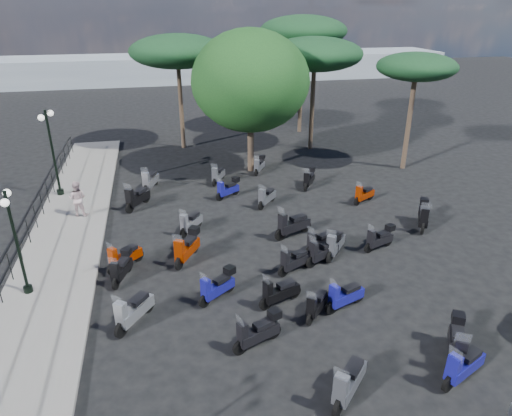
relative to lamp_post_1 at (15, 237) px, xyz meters
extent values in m
plane|color=black|center=(7.11, 0.16, -2.22)|extent=(120.00, 120.00, 0.00)
cube|color=slate|center=(0.61, 3.16, -2.15)|extent=(3.00, 30.00, 0.15)
cylinder|color=black|center=(-0.69, 0.91, -1.52)|extent=(0.04, 0.04, 1.10)
cylinder|color=black|center=(-0.69, 2.28, -1.52)|extent=(0.04, 0.04, 1.10)
cylinder|color=black|center=(-0.69, 3.65, -1.52)|extent=(0.04, 0.04, 1.10)
cylinder|color=black|center=(-0.69, 5.02, -1.52)|extent=(0.04, 0.04, 1.10)
cylinder|color=black|center=(-0.69, 6.39, -1.52)|extent=(0.04, 0.04, 1.10)
cylinder|color=black|center=(-0.69, 7.75, -1.52)|extent=(0.04, 0.04, 1.10)
cylinder|color=black|center=(-0.69, 9.12, -1.52)|extent=(0.04, 0.04, 1.10)
cylinder|color=black|center=(-0.69, 10.49, -1.52)|extent=(0.04, 0.04, 1.10)
cylinder|color=black|center=(-0.69, 11.86, -1.52)|extent=(0.04, 0.04, 1.10)
cylinder|color=black|center=(-0.69, 13.23, -1.52)|extent=(0.04, 0.04, 1.10)
cylinder|color=black|center=(-0.69, 14.60, -1.52)|extent=(0.04, 0.04, 1.10)
cylinder|color=black|center=(-0.69, 15.96, -1.52)|extent=(0.04, 0.04, 1.10)
cube|color=black|center=(-0.69, 2.96, -0.99)|extent=(0.04, 26.00, 0.04)
cube|color=black|center=(-0.69, 2.96, -1.52)|extent=(0.04, 26.00, 0.04)
cylinder|color=black|center=(0.00, 0.00, -1.96)|extent=(0.29, 0.29, 0.22)
cylinder|color=black|center=(0.00, 0.00, -0.26)|extent=(0.10, 0.10, 3.63)
cylinder|color=black|center=(0.00, 0.00, 1.42)|extent=(0.18, 0.81, 0.04)
sphere|color=white|center=(-0.07, 0.40, 1.33)|extent=(0.25, 0.25, 0.25)
sphere|color=white|center=(0.07, -0.40, 1.33)|extent=(0.25, 0.25, 0.25)
cylinder|color=black|center=(-0.33, 8.75, -1.94)|extent=(0.34, 0.34, 0.25)
cylinder|color=black|center=(-0.33, 8.75, 0.05)|extent=(0.12, 0.12, 4.25)
cylinder|color=black|center=(-0.33, 8.75, 2.02)|extent=(0.28, 0.94, 0.04)
sphere|color=white|center=(-0.21, 9.21, 1.91)|extent=(0.30, 0.30, 0.30)
sphere|color=white|center=(-0.44, 8.28, 1.91)|extent=(0.30, 0.30, 0.30)
imported|color=#C1A6AA|center=(0.93, 5.94, -1.26)|extent=(0.91, 0.78, 1.62)
cylinder|color=black|center=(3.12, -2.81, -1.96)|extent=(0.40, 0.48, 0.52)
cylinder|color=black|center=(3.89, -1.77, -1.96)|extent=(0.40, 0.48, 0.52)
cube|color=#979A9E|center=(3.54, -2.25, -1.77)|extent=(1.13, 1.34, 0.37)
cube|color=black|center=(3.65, -2.10, -1.47)|extent=(0.65, 0.71, 0.15)
cube|color=#979A9E|center=(3.17, -2.74, -1.47)|extent=(0.40, 0.38, 0.75)
plane|color=white|center=(3.13, -2.79, -0.98)|extent=(0.38, 0.31, 0.40)
cylinder|color=black|center=(2.82, -0.24, -2.00)|extent=(0.24, 0.45, 0.44)
cylinder|color=black|center=(3.20, 0.80, -2.00)|extent=(0.24, 0.45, 0.44)
cube|color=black|center=(3.03, 0.32, -1.83)|extent=(0.71, 1.24, 0.32)
cube|color=black|center=(3.08, 0.47, -1.57)|extent=(0.45, 0.62, 0.13)
cube|color=black|center=(2.84, -0.17, -1.57)|extent=(0.33, 0.29, 0.65)
plane|color=white|center=(2.82, -0.22, -1.16)|extent=(0.36, 0.19, 0.34)
cube|color=black|center=(3.21, 0.82, -1.41)|extent=(0.39, 0.40, 0.24)
cylinder|color=black|center=(2.67, 0.70, -1.99)|extent=(0.42, 0.39, 0.47)
cylinder|color=black|center=(3.55, 1.49, -1.99)|extent=(0.42, 0.39, 0.47)
cube|color=#8C2402|center=(3.15, 1.13, -1.81)|extent=(1.17, 1.11, 0.33)
cube|color=black|center=(3.27, 1.24, -1.53)|extent=(0.64, 0.62, 0.14)
cube|color=#8C2402|center=(2.73, 0.75, -1.53)|extent=(0.36, 0.36, 0.69)
plane|color=white|center=(2.69, 0.71, -1.09)|extent=(0.31, 0.33, 0.37)
cylinder|color=black|center=(3.11, 6.02, -1.96)|extent=(0.39, 0.50, 0.53)
cylinder|color=black|center=(3.87, 7.10, -1.96)|extent=(0.39, 0.50, 0.53)
cube|color=black|center=(3.52, 6.61, -1.76)|extent=(1.12, 1.39, 0.37)
cube|color=black|center=(3.63, 6.76, -1.45)|extent=(0.65, 0.73, 0.15)
cube|color=black|center=(3.16, 6.09, -1.45)|extent=(0.41, 0.39, 0.77)
plane|color=white|center=(3.13, 6.04, -0.96)|extent=(0.39, 0.31, 0.41)
cylinder|color=black|center=(3.88, 8.14, -1.96)|extent=(0.30, 0.53, 0.52)
cylinder|color=black|center=(4.37, 9.36, -1.96)|extent=(0.30, 0.53, 0.52)
cube|color=#A9ABB4|center=(4.14, 8.80, -1.76)|extent=(0.87, 1.46, 0.37)
cube|color=black|center=(4.21, 8.98, -1.46)|extent=(0.55, 0.73, 0.15)
cube|color=#A9ABB4|center=(3.91, 8.22, -1.46)|extent=(0.39, 0.34, 0.77)
plane|color=white|center=(3.89, 8.16, -0.96)|extent=(0.42, 0.23, 0.41)
cylinder|color=black|center=(7.53, -2.48, -1.99)|extent=(0.47, 0.26, 0.46)
cylinder|color=black|center=(8.62, -2.07, -1.99)|extent=(0.47, 0.26, 0.46)
cube|color=black|center=(8.12, -2.25, -1.82)|extent=(1.29, 0.75, 0.33)
cube|color=black|center=(8.27, -2.20, -1.54)|extent=(0.65, 0.48, 0.14)
cube|color=black|center=(7.61, -2.45, -1.54)|extent=(0.30, 0.35, 0.68)
plane|color=white|center=(7.55, -2.47, -1.11)|extent=(0.20, 0.37, 0.36)
cylinder|color=black|center=(5.66, -1.91, -1.99)|extent=(0.43, 0.35, 0.46)
cylinder|color=black|center=(6.58, -1.24, -1.99)|extent=(0.43, 0.35, 0.46)
cube|color=#181890|center=(6.16, -1.55, -1.82)|extent=(1.19, 0.99, 0.32)
cube|color=black|center=(6.29, -1.45, -1.55)|extent=(0.63, 0.57, 0.13)
cube|color=#181890|center=(5.72, -1.87, -1.55)|extent=(0.34, 0.35, 0.67)
plane|color=white|center=(5.67, -1.90, -1.13)|extent=(0.27, 0.34, 0.35)
cube|color=black|center=(6.60, -1.23, -1.38)|extent=(0.44, 0.44, 0.25)
cylinder|color=black|center=(5.02, 0.55, -1.96)|extent=(0.36, 0.50, 0.52)
cylinder|color=black|center=(5.70, 1.66, -1.96)|extent=(0.36, 0.50, 0.52)
cube|color=#8C2402|center=(5.39, 1.15, -1.77)|extent=(1.05, 1.40, 0.37)
cube|color=black|center=(5.49, 1.31, -1.46)|extent=(0.62, 0.72, 0.15)
cube|color=#8C2402|center=(5.07, 0.63, -1.46)|extent=(0.40, 0.37, 0.76)
plane|color=white|center=(5.03, 0.57, -0.98)|extent=(0.40, 0.29, 0.40)
cube|color=black|center=(5.71, 1.68, -1.27)|extent=(0.49, 0.50, 0.28)
cylinder|color=black|center=(5.38, 3.00, -1.99)|extent=(0.36, 0.42, 0.46)
cylinder|color=black|center=(6.08, 3.92, -1.99)|extent=(0.36, 0.42, 0.46)
cube|color=#A9ABB4|center=(5.76, 3.50, -1.82)|extent=(1.03, 1.19, 0.33)
cube|color=black|center=(5.86, 3.63, -1.55)|extent=(0.58, 0.63, 0.13)
cube|color=#A9ABB4|center=(5.42, 3.06, -1.55)|extent=(0.36, 0.34, 0.67)
plane|color=white|center=(5.39, 3.02, -1.11)|extent=(0.34, 0.28, 0.36)
cylinder|color=black|center=(7.43, 8.47, -1.99)|extent=(0.30, 0.45, 0.46)
cylinder|color=black|center=(7.98, 9.48, -1.99)|extent=(0.30, 0.45, 0.46)
cube|color=#4F5158|center=(7.73, 9.02, -1.82)|extent=(0.88, 1.25, 0.33)
cube|color=black|center=(7.80, 9.16, -1.55)|extent=(0.53, 0.64, 0.13)
cube|color=#4F5158|center=(7.46, 8.54, -1.55)|extent=(0.35, 0.32, 0.67)
plane|color=white|center=(7.44, 8.49, -1.12)|extent=(0.36, 0.24, 0.36)
cylinder|color=black|center=(8.23, -6.83, -1.96)|extent=(0.44, 0.45, 0.52)
cylinder|color=black|center=(9.14, -5.90, -1.96)|extent=(0.44, 0.45, 0.52)
cube|color=#4F5158|center=(8.72, -6.32, -1.77)|extent=(1.25, 1.27, 0.37)
cube|color=black|center=(8.85, -6.19, -1.46)|extent=(0.69, 0.69, 0.15)
cube|color=#4F5158|center=(8.29, -6.76, -1.46)|extent=(0.40, 0.40, 0.76)
plane|color=white|center=(8.24, -6.81, -0.97)|extent=(0.35, 0.35, 0.40)
cylinder|color=black|center=(6.36, -4.29, -1.99)|extent=(0.47, 0.27, 0.47)
cylinder|color=black|center=(7.44, -3.84, -1.99)|extent=(0.47, 0.27, 0.47)
cube|color=black|center=(6.95, -4.04, -1.81)|extent=(1.29, 0.79, 0.33)
cube|color=black|center=(7.10, -3.98, -1.54)|extent=(0.65, 0.49, 0.14)
cube|color=black|center=(6.44, -4.26, -1.54)|extent=(0.31, 0.35, 0.68)
plane|color=white|center=(6.38, -4.28, -1.11)|extent=(0.21, 0.37, 0.36)
cube|color=black|center=(7.46, -3.83, -1.37)|extent=(0.42, 0.41, 0.25)
cylinder|color=black|center=(9.97, 0.37, -1.99)|extent=(0.45, 0.29, 0.46)
cylinder|color=black|center=(10.99, 0.88, -1.99)|extent=(0.45, 0.29, 0.46)
cube|color=black|center=(10.53, 0.64, -1.82)|extent=(1.25, 0.84, 0.32)
cube|color=black|center=(10.67, 0.71, -1.56)|extent=(0.64, 0.51, 0.13)
cube|color=black|center=(10.04, 0.40, -1.56)|extent=(0.31, 0.35, 0.67)
plane|color=white|center=(9.99, 0.38, -1.13)|extent=(0.23, 0.36, 0.35)
cylinder|color=black|center=(9.78, -0.39, -1.98)|extent=(0.47, 0.30, 0.48)
cylinder|color=black|center=(10.85, 0.14, -1.98)|extent=(0.47, 0.30, 0.48)
cube|color=black|center=(10.36, -0.11, -1.80)|extent=(1.31, 0.88, 0.34)
cube|color=black|center=(10.51, -0.03, -1.53)|extent=(0.67, 0.53, 0.14)
cube|color=black|center=(9.85, -0.36, -1.53)|extent=(0.33, 0.36, 0.70)
plane|color=white|center=(9.80, -0.38, -1.08)|extent=(0.24, 0.37, 0.37)
cube|color=black|center=(10.86, 0.15, -1.35)|extent=(0.44, 0.44, 0.26)
cylinder|color=black|center=(9.23, 1.90, -1.95)|extent=(0.54, 0.31, 0.54)
cylinder|color=black|center=(10.47, 2.41, -1.95)|extent=(0.54, 0.31, 0.54)
cube|color=black|center=(9.90, 2.17, -1.75)|extent=(1.49, 0.91, 0.38)
cube|color=black|center=(10.08, 2.25, -1.44)|extent=(0.75, 0.57, 0.16)
cube|color=black|center=(9.31, 1.93, -1.44)|extent=(0.36, 0.40, 0.78)
plane|color=white|center=(9.25, 1.91, -0.94)|extent=(0.24, 0.43, 0.42)
cylinder|color=black|center=(7.41, 6.50, -2.00)|extent=(0.42, 0.33, 0.44)
cylinder|color=black|center=(8.32, 7.13, -2.00)|extent=(0.42, 0.33, 0.44)
cube|color=#181890|center=(7.90, 6.84, -1.83)|extent=(1.17, 0.94, 0.31)
cube|color=black|center=(8.03, 6.93, -1.57)|extent=(0.61, 0.54, 0.13)
cube|color=#181890|center=(7.47, 6.54, -1.57)|extent=(0.32, 0.34, 0.65)
plane|color=white|center=(7.42, 6.51, -1.16)|extent=(0.26, 0.33, 0.34)
cube|color=black|center=(8.34, 7.14, -1.41)|extent=(0.43, 0.42, 0.24)
cylinder|color=black|center=(11.72, -6.32, -1.97)|extent=(0.36, 0.49, 0.51)
cylinder|color=black|center=(12.39, -5.24, -1.97)|extent=(0.36, 0.49, 0.51)
cube|color=black|center=(12.08, -5.74, -1.78)|extent=(1.03, 1.35, 0.36)
cube|color=black|center=(12.17, -5.58, -1.48)|extent=(0.60, 0.70, 0.15)
cube|color=black|center=(11.76, -6.25, -1.48)|extent=(0.39, 0.36, 0.74)
plane|color=white|center=(11.73, -6.30, -1.01)|extent=(0.38, 0.28, 0.39)
cube|color=black|center=(12.40, -5.22, -1.29)|extent=(0.48, 0.48, 0.27)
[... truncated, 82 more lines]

